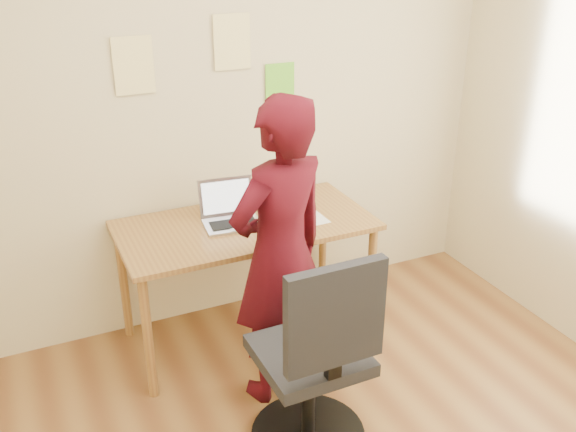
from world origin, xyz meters
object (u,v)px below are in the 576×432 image
desk (246,237)px  laptop (230,213)px  office_chair (316,370)px  person (280,254)px  phone (295,230)px

desk → laptop: 0.16m
office_chair → person: person is taller
laptop → phone: bearing=-37.0°
office_chair → person: size_ratio=0.66×
phone → laptop: bearing=138.8°
laptop → person: (0.05, -0.56, 0.00)m
phone → desk: bearing=136.7°
phone → office_chair: bearing=-106.7°
office_chair → person: bearing=85.1°
desk → phone: bearing=-45.2°
phone → person: person is taller
desk → person: size_ratio=0.88×
desk → laptop: size_ratio=4.17×
office_chair → laptop: bearing=90.6°
phone → office_chair: office_chair is taller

